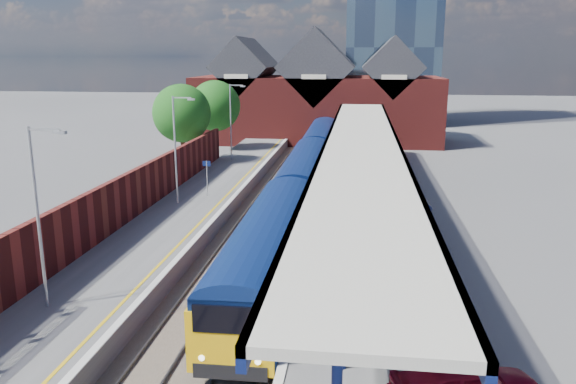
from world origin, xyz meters
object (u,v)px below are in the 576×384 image
object	(u,v)px
lamp_post_b	(40,207)
lamp_post_d	(232,117)
parked_car_dark	(399,220)
parked_car_blue	(396,204)
train	(314,154)
platform_sign	(207,172)
parked_car_silver	(383,280)
lamp_post_c	(177,143)

from	to	relation	value
lamp_post_b	lamp_post_d	size ratio (longest dim) A/B	1.00
parked_car_dark	parked_car_blue	xyz separation A→B (m)	(0.06, 3.49, -0.01)
parked_car_dark	parked_car_blue	bearing A→B (deg)	7.29
train	parked_car_dark	world-z (taller)	train
platform_sign	parked_car_blue	bearing A→B (deg)	-12.59
train	parked_car_blue	xyz separation A→B (m)	(6.22, -14.38, -0.51)
parked_car_silver	parked_car_dark	world-z (taller)	parked_car_silver
lamp_post_c	parked_car_silver	world-z (taller)	lamp_post_c
parked_car_silver	parked_car_blue	size ratio (longest dim) A/B	1.04
parked_car_silver	parked_car_blue	xyz separation A→B (m)	(1.28, 12.70, -0.14)
platform_sign	lamp_post_d	bearing A→B (deg)	95.56
train	platform_sign	xyz separation A→B (m)	(-6.49, -11.54, 0.57)
platform_sign	parked_car_blue	distance (m)	13.07
platform_sign	parked_car_silver	size ratio (longest dim) A/B	0.55
lamp_post_b	parked_car_dark	size ratio (longest dim) A/B	1.65
train	parked_car_silver	bearing A→B (deg)	-79.67
parked_car_dark	parked_car_blue	size ratio (longest dim) A/B	0.97
parked_car_silver	parked_car_blue	distance (m)	12.76
lamp_post_b	parked_car_silver	xyz separation A→B (m)	(12.79, 2.46, -3.24)
lamp_post_b	parked_car_dark	distance (m)	18.55
lamp_post_c	parked_car_silver	bearing A→B (deg)	-46.62
train	parked_car_blue	world-z (taller)	train
train	lamp_post_b	xyz separation A→B (m)	(-7.86, -29.54, 2.87)
parked_car_blue	lamp_post_c	bearing A→B (deg)	98.75
parked_car_dark	parked_car_blue	world-z (taller)	parked_car_dark
lamp_post_b	lamp_post_c	xyz separation A→B (m)	(0.00, 16.00, 0.00)
lamp_post_c	lamp_post_d	distance (m)	16.00
parked_car_silver	platform_sign	bearing A→B (deg)	38.05
train	lamp_post_d	world-z (taller)	lamp_post_d
parked_car_dark	lamp_post_b	bearing A→B (deg)	138.03
platform_sign	parked_car_blue	xyz separation A→B (m)	(12.71, -2.84, -1.08)
parked_car_blue	parked_car_dark	bearing A→B (deg)	-168.80
lamp_post_b	parked_car_blue	world-z (taller)	lamp_post_b
lamp_post_b	lamp_post_d	bearing A→B (deg)	90.00
lamp_post_b	lamp_post_c	size ratio (longest dim) A/B	1.00
lamp_post_b	parked_car_silver	distance (m)	13.42
parked_car_blue	parked_car_silver	bearing A→B (deg)	-173.61
lamp_post_d	parked_car_blue	xyz separation A→B (m)	(14.07, -16.84, -3.38)
parked_car_blue	platform_sign	bearing A→B (deg)	89.57
lamp_post_c	parked_car_dark	distance (m)	15.05
lamp_post_d	platform_sign	distance (m)	14.25
lamp_post_b	parked_car_dark	xyz separation A→B (m)	(14.02, 11.67, -3.38)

